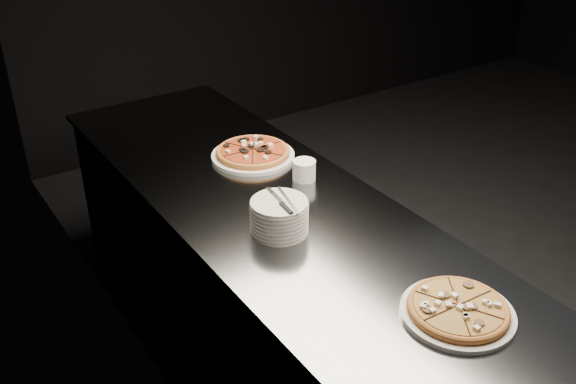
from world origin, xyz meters
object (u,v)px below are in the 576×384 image
ramekin (304,170)px  pizza_tomato (253,153)px  counter (274,303)px  pizza_mushroom (458,310)px  cutlery (284,202)px  plate_stack (279,216)px

ramekin → pizza_tomato: bearing=103.8°
counter → pizza_mushroom: pizza_mushroom is taller
cutlery → ramekin: bearing=51.7°
ramekin → pizza_mushroom: bearing=-96.9°
counter → pizza_tomato: bearing=69.7°
plate_stack → ramekin: size_ratio=2.15×
pizza_tomato → cutlery: size_ratio=1.72×
ramekin → counter: bearing=-157.9°
plate_stack → counter: bearing=64.2°
pizza_mushroom → plate_stack: (-0.17, 0.63, 0.04)m
pizza_mushroom → cutlery: size_ratio=1.59×
plate_stack → pizza_mushroom: bearing=-74.8°
pizza_mushroom → cutlery: (-0.16, 0.61, 0.10)m
pizza_tomato → plate_stack: 0.56m
pizza_tomato → ramekin: size_ratio=3.85×
plate_stack → cutlery: cutlery is taller
ramekin → plate_stack: bearing=-137.6°
pizza_tomato → cutlery: bearing=-110.9°
pizza_mushroom → pizza_tomato: pizza_tomato is taller
pizza_mushroom → plate_stack: plate_stack is taller
counter → pizza_mushroom: size_ratio=7.80×
pizza_mushroom → ramekin: (0.11, 0.88, 0.02)m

